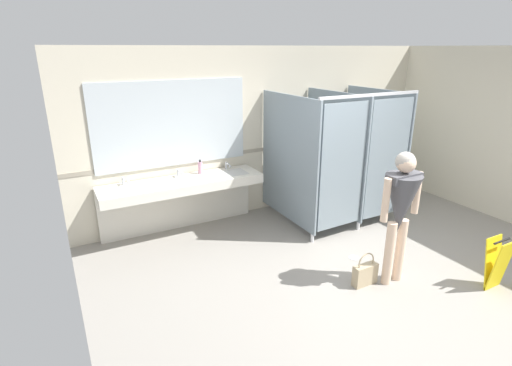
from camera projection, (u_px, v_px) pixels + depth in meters
ground_plane at (376, 278)px, 4.85m from camera, size 6.57×5.69×0.10m
wall_back at (271, 130)px, 6.57m from camera, size 6.57×0.12×2.68m
wall_back_tile_band at (273, 148)px, 6.61m from camera, size 6.57×0.01×0.06m
vanity_counter at (181, 192)px, 5.80m from camera, size 2.36×0.59×0.96m
mirror_panel at (172, 124)px, 5.66m from camera, size 2.26×0.02×1.23m
bathroom_stalls at (341, 154)px, 6.12m from camera, size 1.79×1.49×2.06m
person_standing at (401, 203)px, 4.39m from camera, size 0.56×0.40×1.59m
handbag at (365, 274)px, 4.60m from camera, size 0.31×0.11×0.41m
soap_dispenser at (200, 168)px, 5.93m from camera, size 0.07×0.07×0.21m
wet_floor_sign at (497, 263)px, 4.48m from camera, size 0.28×0.19×0.62m
floor_drain_cover at (354, 257)px, 5.23m from camera, size 0.14×0.14×0.01m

